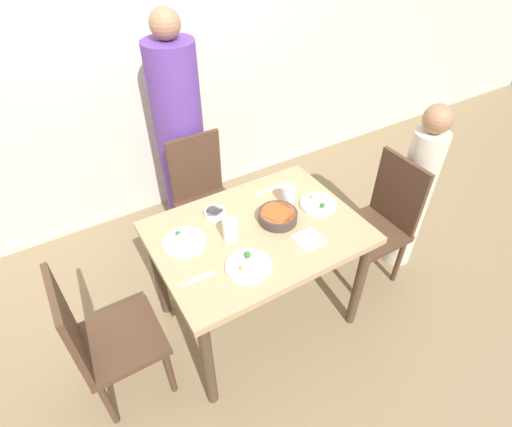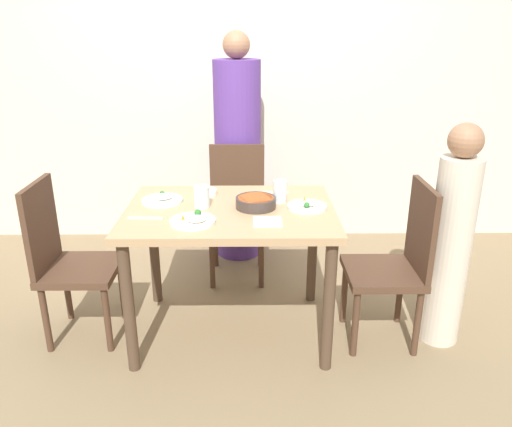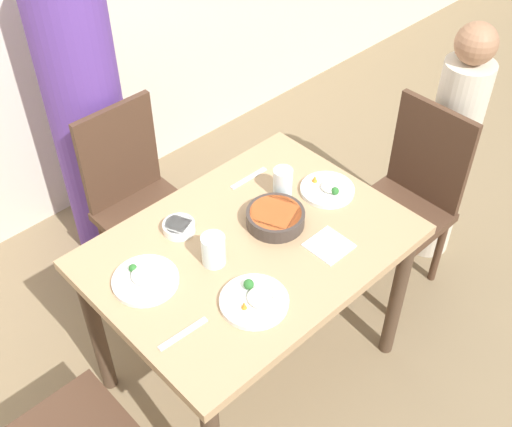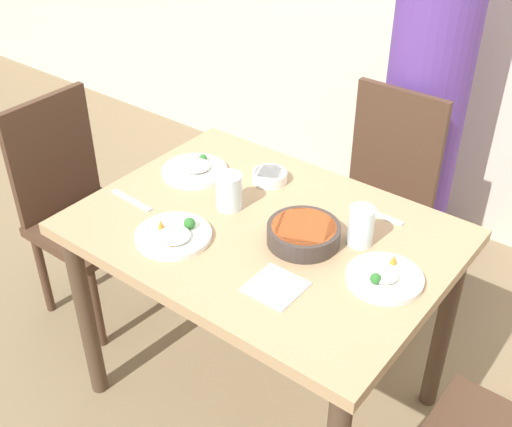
{
  "view_description": "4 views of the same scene",
  "coord_description": "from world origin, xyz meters",
  "px_view_note": "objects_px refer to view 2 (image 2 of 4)",
  "views": [
    {
      "loc": [
        -0.82,
        -1.35,
        2.22
      ],
      "look_at": [
        -0.03,
        -0.04,
        0.92
      ],
      "focal_mm": 28.0,
      "sensor_mm": 36.0,
      "label": 1
    },
    {
      "loc": [
        0.11,
        -2.51,
        1.67
      ],
      "look_at": [
        0.14,
        -0.08,
        0.76
      ],
      "focal_mm": 35.0,
      "sensor_mm": 36.0,
      "label": 2
    },
    {
      "loc": [
        -1.09,
        -1.18,
        2.4
      ],
      "look_at": [
        0.02,
        -0.01,
        0.9
      ],
      "focal_mm": 45.0,
      "sensor_mm": 36.0,
      "label": 3
    },
    {
      "loc": [
        0.95,
        -1.27,
        1.9
      ],
      "look_at": [
        -0.0,
        -0.04,
        0.83
      ],
      "focal_mm": 45.0,
      "sensor_mm": 36.0,
      "label": 4
    }
  ],
  "objects_px": {
    "chair_adult_spot": "(237,209)",
    "glass_water_tall": "(202,197)",
    "plate_rice_adult": "(193,220)",
    "person_child": "(450,243)",
    "chair_child_spot": "(397,261)",
    "bowl_curry": "(256,202)",
    "person_adult": "(238,158)"
  },
  "relations": [
    {
      "from": "chair_adult_spot",
      "to": "glass_water_tall",
      "type": "relative_size",
      "value": 7.77
    },
    {
      "from": "glass_water_tall",
      "to": "person_child",
      "type": "bearing_deg",
      "value": -4.32
    },
    {
      "from": "bowl_curry",
      "to": "glass_water_tall",
      "type": "height_order",
      "value": "glass_water_tall"
    },
    {
      "from": "person_child",
      "to": "bowl_curry",
      "type": "relative_size",
      "value": 5.7
    },
    {
      "from": "chair_child_spot",
      "to": "bowl_curry",
      "type": "distance_m",
      "value": 0.83
    },
    {
      "from": "person_child",
      "to": "chair_adult_spot",
      "type": "bearing_deg",
      "value": 144.48
    },
    {
      "from": "person_child",
      "to": "glass_water_tall",
      "type": "bearing_deg",
      "value": 175.68
    },
    {
      "from": "chair_adult_spot",
      "to": "person_adult",
      "type": "distance_m",
      "value": 0.44
    },
    {
      "from": "plate_rice_adult",
      "to": "glass_water_tall",
      "type": "relative_size",
      "value": 1.94
    },
    {
      "from": "chair_child_spot",
      "to": "bowl_curry",
      "type": "xyz_separation_m",
      "value": [
        -0.76,
        0.09,
        0.31
      ]
    },
    {
      "from": "chair_child_spot",
      "to": "plate_rice_adult",
      "type": "relative_size",
      "value": 4.01
    },
    {
      "from": "person_child",
      "to": "plate_rice_adult",
      "type": "distance_m",
      "value": 1.37
    },
    {
      "from": "plate_rice_adult",
      "to": "bowl_curry",
      "type": "bearing_deg",
      "value": 35.47
    },
    {
      "from": "chair_adult_spot",
      "to": "person_adult",
      "type": "height_order",
      "value": "person_adult"
    },
    {
      "from": "person_child",
      "to": "glass_water_tall",
      "type": "xyz_separation_m",
      "value": [
        -1.33,
        0.1,
        0.23
      ]
    },
    {
      "from": "glass_water_tall",
      "to": "person_adult",
      "type": "bearing_deg",
      "value": 81.16
    },
    {
      "from": "glass_water_tall",
      "to": "bowl_curry",
      "type": "bearing_deg",
      "value": -1.82
    },
    {
      "from": "bowl_curry",
      "to": "plate_rice_adult",
      "type": "relative_size",
      "value": 0.95
    },
    {
      "from": "bowl_curry",
      "to": "glass_water_tall",
      "type": "relative_size",
      "value": 1.84
    },
    {
      "from": "chair_child_spot",
      "to": "glass_water_tall",
      "type": "height_order",
      "value": "chair_child_spot"
    },
    {
      "from": "chair_adult_spot",
      "to": "plate_rice_adult",
      "type": "height_order",
      "value": "chair_adult_spot"
    },
    {
      "from": "plate_rice_adult",
      "to": "glass_water_tall",
      "type": "bearing_deg",
      "value": 84.59
    },
    {
      "from": "bowl_curry",
      "to": "plate_rice_adult",
      "type": "xyz_separation_m",
      "value": [
        -0.31,
        -0.22,
        -0.02
      ]
    },
    {
      "from": "person_adult",
      "to": "chair_child_spot",
      "type": "bearing_deg",
      "value": -52.75
    },
    {
      "from": "person_adult",
      "to": "bowl_curry",
      "type": "bearing_deg",
      "value": -83.45
    },
    {
      "from": "person_child",
      "to": "bowl_curry",
      "type": "bearing_deg",
      "value": 174.99
    },
    {
      "from": "chair_adult_spot",
      "to": "glass_water_tall",
      "type": "distance_m",
      "value": 0.82
    },
    {
      "from": "chair_child_spot",
      "to": "plate_rice_adult",
      "type": "bearing_deg",
      "value": -83.08
    },
    {
      "from": "chair_adult_spot",
      "to": "plate_rice_adult",
      "type": "relative_size",
      "value": 4.01
    },
    {
      "from": "chair_child_spot",
      "to": "person_child",
      "type": "height_order",
      "value": "person_child"
    },
    {
      "from": "plate_rice_adult",
      "to": "glass_water_tall",
      "type": "distance_m",
      "value": 0.24
    },
    {
      "from": "person_child",
      "to": "glass_water_tall",
      "type": "height_order",
      "value": "person_child"
    }
  ]
}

